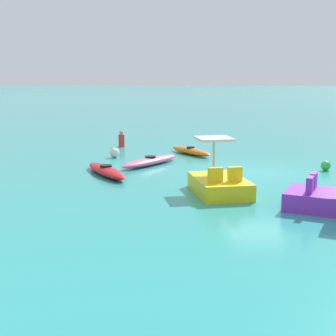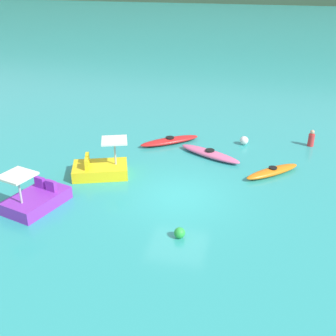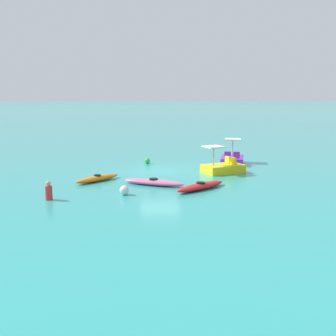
% 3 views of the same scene
% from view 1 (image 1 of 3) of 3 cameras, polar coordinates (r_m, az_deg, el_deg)
% --- Properties ---
extents(ground_plane, '(600.00, 600.00, 0.00)m').
position_cam_1_polar(ground_plane, '(18.08, 10.49, -0.40)').
color(ground_plane, teal).
extents(kayak_orange, '(2.58, 2.40, 0.37)m').
position_cam_1_polar(kayak_orange, '(21.86, 2.84, 2.13)').
color(kayak_orange, orange).
rests_on(kayak_orange, ground_plane).
extents(kayak_pink, '(3.37, 2.25, 0.37)m').
position_cam_1_polar(kayak_pink, '(19.13, -2.22, 0.88)').
color(kayak_pink, pink).
rests_on(kayak_pink, ground_plane).
extents(kayak_red, '(3.08, 2.54, 0.37)m').
position_cam_1_polar(kayak_red, '(17.24, -7.73, -0.32)').
color(kayak_red, red).
rests_on(kayak_red, ground_plane).
extents(pedal_boat_purple, '(2.13, 2.73, 1.68)m').
position_cam_1_polar(pedal_boat_purple, '(13.16, 19.86, -3.60)').
color(pedal_boat_purple, purple).
rests_on(pedal_boat_purple, ground_plane).
extents(pedal_boat_yellow, '(2.76, 2.20, 1.68)m').
position_cam_1_polar(pedal_boat_yellow, '(14.33, 6.42, -1.86)').
color(pedal_boat_yellow, yellow).
rests_on(pedal_boat_yellow, ground_plane).
extents(buoy_green, '(0.38, 0.38, 0.38)m').
position_cam_1_polar(buoy_green, '(18.94, 19.08, 0.28)').
color(buoy_green, green).
rests_on(buoy_green, ground_plane).
extents(buoy_white, '(0.45, 0.45, 0.45)m').
position_cam_1_polar(buoy_white, '(21.07, -6.70, 1.92)').
color(buoy_white, white).
rests_on(buoy_white, ground_plane).
extents(person_near_shore, '(0.39, 0.39, 0.88)m').
position_cam_1_polar(person_near_shore, '(24.46, -5.82, 3.55)').
color(person_near_shore, red).
rests_on(person_near_shore, ground_plane).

